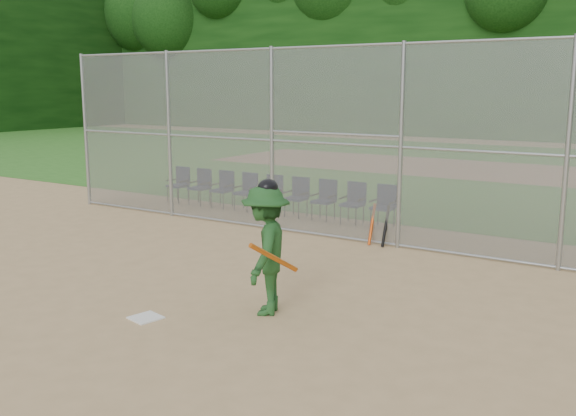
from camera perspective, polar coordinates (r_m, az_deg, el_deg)
The scene contains 17 objects.
ground at distance 9.35m, azimuth -8.33°, elevation -9.07°, with size 100.00×100.00×0.00m, color tan.
grass_strip at distance 25.50m, azimuth 19.02°, elevation 3.06°, with size 100.00×100.00×0.00m, color #2B681F.
dirt_patch_far at distance 25.50m, azimuth 19.02°, elevation 3.07°, with size 24.00×24.00×0.00m, color #A57D5B.
backstop_fence at distance 13.04m, azimuth 5.92°, elevation 5.92°, with size 16.09×0.09×4.00m.
treeline at distance 27.36m, azimuth 20.76°, elevation 14.99°, with size 81.00×60.00×11.00m.
home_plate at distance 9.20m, azimuth -12.52°, elevation -9.50°, with size 0.39×0.39×0.02m, color white.
batter_at_plate at distance 8.95m, azimuth -1.99°, elevation -3.67°, with size 1.11×1.44×1.92m.
spare_bats at distance 13.02m, azimuth 8.07°, elevation -1.51°, with size 0.36×0.33×0.83m.
chair_0 at distance 18.00m, azimuth -9.78°, elevation 2.04°, with size 0.54×0.52×0.96m, color #101D3C, non-canonical shape.
chair_1 at distance 17.50m, azimuth -7.91°, elevation 1.85°, with size 0.54×0.52×0.96m, color #101D3C, non-canonical shape.
chair_2 at distance 17.02m, azimuth -5.92°, elevation 1.65°, with size 0.54×0.52×0.96m, color #101D3C, non-canonical shape.
chair_3 at distance 16.56m, azimuth -3.83°, elevation 1.43°, with size 0.54×0.52×0.96m, color #101D3C, non-canonical shape.
chair_4 at distance 16.12m, azimuth -1.62°, elevation 1.19°, with size 0.54×0.52×0.96m, color #101D3C, non-canonical shape.
chair_5 at distance 15.71m, azimuth 0.71°, elevation 0.94°, with size 0.54×0.52×0.96m, color #101D3C, non-canonical shape.
chair_6 at distance 15.32m, azimuth 3.16°, elevation 0.68°, with size 0.54×0.52×0.96m, color #101D3C, non-canonical shape.
chair_7 at distance 14.97m, azimuth 5.73°, elevation 0.40°, with size 0.54×0.52×0.96m, color #101D3C, non-canonical shape.
chair_8 at distance 14.65m, azimuth 8.42°, elevation 0.11°, with size 0.54×0.52×0.96m, color #101D3C, non-canonical shape.
Camera 1 is at (5.79, -6.64, 3.15)m, focal length 40.00 mm.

